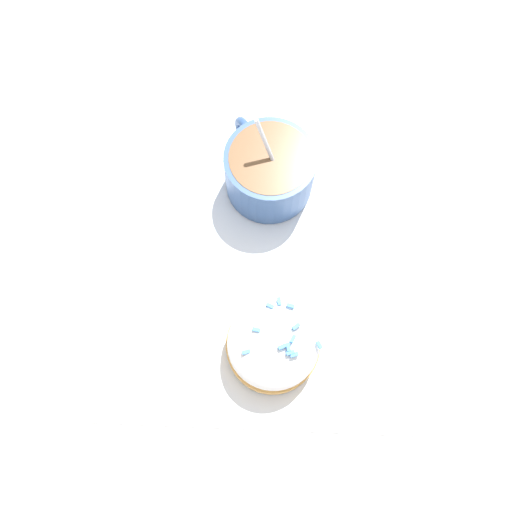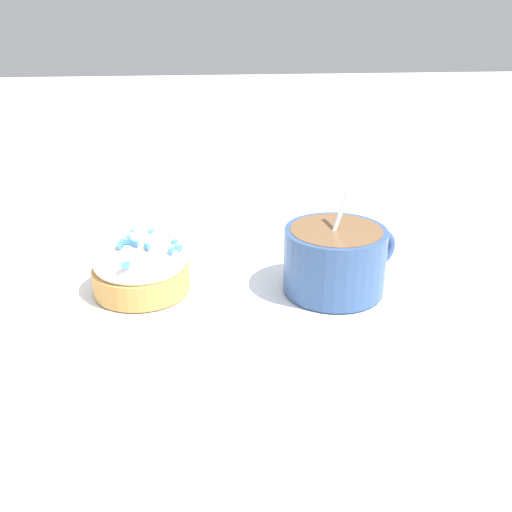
% 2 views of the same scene
% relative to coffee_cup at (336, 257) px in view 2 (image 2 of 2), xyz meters
% --- Properties ---
extents(ground_plane, '(3.00, 3.00, 0.00)m').
position_rel_coffee_cup_xyz_m(ground_plane, '(0.09, -0.01, -0.04)').
color(ground_plane, silver).
extents(paper_napkin, '(0.36, 0.36, 0.00)m').
position_rel_coffee_cup_xyz_m(paper_napkin, '(0.09, -0.01, -0.03)').
color(paper_napkin, white).
rests_on(paper_napkin, ground_plane).
extents(coffee_cup, '(0.11, 0.09, 0.10)m').
position_rel_coffee_cup_xyz_m(coffee_cup, '(0.00, 0.00, 0.00)').
color(coffee_cup, '#335184').
rests_on(coffee_cup, paper_napkin).
extents(frosted_pastry, '(0.09, 0.09, 0.06)m').
position_rel_coffee_cup_xyz_m(frosted_pastry, '(0.17, -0.01, -0.01)').
color(frosted_pastry, '#D19347').
rests_on(frosted_pastry, paper_napkin).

